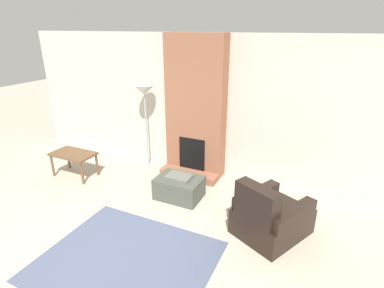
{
  "coord_description": "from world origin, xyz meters",
  "views": [
    {
      "loc": [
        2.2,
        -1.86,
        2.7
      ],
      "look_at": [
        0.0,
        2.86,
        0.64
      ],
      "focal_mm": 28.0,
      "sensor_mm": 36.0,
      "label": 1
    }
  ],
  "objects_px": {
    "armchair": "(269,219)",
    "side_table": "(73,156)",
    "floor_lamp_left": "(144,94)",
    "ottoman": "(179,187)"
  },
  "relations": [
    {
      "from": "armchair",
      "to": "floor_lamp_left",
      "type": "height_order",
      "value": "floor_lamp_left"
    },
    {
      "from": "side_table",
      "to": "ottoman",
      "type": "bearing_deg",
      "value": 3.82
    },
    {
      "from": "armchair",
      "to": "side_table",
      "type": "xyz_separation_m",
      "value": [
        -3.73,
        0.2,
        0.15
      ]
    },
    {
      "from": "side_table",
      "to": "floor_lamp_left",
      "type": "xyz_separation_m",
      "value": [
        1.02,
        0.98,
        1.08
      ]
    },
    {
      "from": "ottoman",
      "to": "armchair",
      "type": "xyz_separation_m",
      "value": [
        1.56,
        -0.35,
        0.07
      ]
    },
    {
      "from": "ottoman",
      "to": "armchair",
      "type": "height_order",
      "value": "armchair"
    },
    {
      "from": "ottoman",
      "to": "side_table",
      "type": "height_order",
      "value": "side_table"
    },
    {
      "from": "ottoman",
      "to": "floor_lamp_left",
      "type": "distance_m",
      "value": 1.93
    },
    {
      "from": "side_table",
      "to": "armchair",
      "type": "bearing_deg",
      "value": -3.13
    },
    {
      "from": "armchair",
      "to": "side_table",
      "type": "relative_size",
      "value": 1.44
    }
  ]
}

